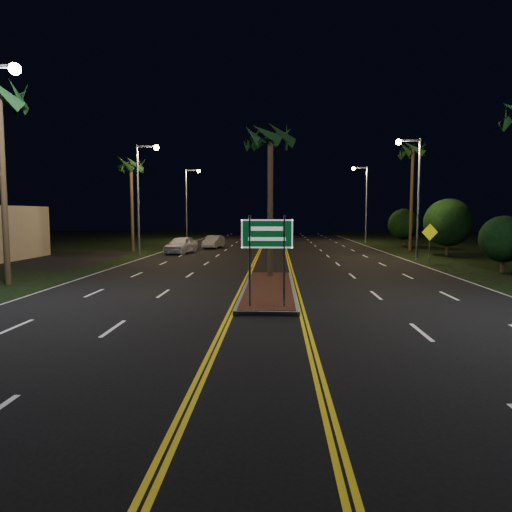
# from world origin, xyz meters

# --- Properties ---
(ground) EXTENTS (120.00, 120.00, 0.00)m
(ground) POSITION_xyz_m (0.00, 0.00, 0.00)
(ground) COLOR black
(ground) RESTS_ON ground
(median_island) EXTENTS (2.25, 10.25, 0.17)m
(median_island) POSITION_xyz_m (0.00, 7.00, 0.08)
(median_island) COLOR gray
(median_island) RESTS_ON ground
(highway_sign) EXTENTS (1.80, 0.08, 3.20)m
(highway_sign) POSITION_xyz_m (0.00, 2.80, 2.40)
(highway_sign) COLOR gray
(highway_sign) RESTS_ON ground
(streetlight_left_mid) EXTENTS (1.91, 0.44, 9.00)m
(streetlight_left_mid) POSITION_xyz_m (-10.61, 24.00, 5.66)
(streetlight_left_mid) COLOR gray
(streetlight_left_mid) RESTS_ON ground
(streetlight_left_far) EXTENTS (1.91, 0.44, 9.00)m
(streetlight_left_far) POSITION_xyz_m (-10.61, 44.00, 5.66)
(streetlight_left_far) COLOR gray
(streetlight_left_far) RESTS_ON ground
(streetlight_right_mid) EXTENTS (1.91, 0.44, 9.00)m
(streetlight_right_mid) POSITION_xyz_m (10.61, 22.00, 5.66)
(streetlight_right_mid) COLOR gray
(streetlight_right_mid) RESTS_ON ground
(streetlight_right_far) EXTENTS (1.91, 0.44, 9.00)m
(streetlight_right_far) POSITION_xyz_m (10.61, 42.00, 5.66)
(streetlight_right_far) COLOR gray
(streetlight_right_far) RESTS_ON ground
(palm_median) EXTENTS (2.40, 2.40, 8.30)m
(palm_median) POSITION_xyz_m (0.00, 10.50, 7.28)
(palm_median) COLOR #382819
(palm_median) RESTS_ON ground
(palm_left_far) EXTENTS (2.40, 2.40, 8.80)m
(palm_left_far) POSITION_xyz_m (-12.80, 28.00, 7.75)
(palm_left_far) COLOR #382819
(palm_left_far) RESTS_ON ground
(palm_right_far) EXTENTS (2.40, 2.40, 10.30)m
(palm_right_far) POSITION_xyz_m (12.80, 30.00, 9.14)
(palm_right_far) COLOR #382819
(palm_right_far) RESTS_ON ground
(shrub_near) EXTENTS (2.70, 2.70, 3.30)m
(shrub_near) POSITION_xyz_m (13.50, 14.00, 1.95)
(shrub_near) COLOR #382819
(shrub_near) RESTS_ON ground
(shrub_mid) EXTENTS (3.78, 3.78, 4.62)m
(shrub_mid) POSITION_xyz_m (14.00, 24.00, 2.73)
(shrub_mid) COLOR #382819
(shrub_mid) RESTS_ON ground
(shrub_far) EXTENTS (3.24, 3.24, 3.96)m
(shrub_far) POSITION_xyz_m (13.80, 36.00, 2.34)
(shrub_far) COLOR #382819
(shrub_far) RESTS_ON ground
(car_near) EXTENTS (3.11, 5.56, 1.75)m
(car_near) POSITION_xyz_m (-7.90, 25.88, 0.88)
(car_near) COLOR white
(car_near) RESTS_ON ground
(car_far) EXTENTS (2.54, 4.66, 1.47)m
(car_far) POSITION_xyz_m (-6.00, 32.51, 0.74)
(car_far) COLOR #B0B0BA
(car_far) RESTS_ON ground
(warning_sign) EXTENTS (1.14, 0.22, 2.73)m
(warning_sign) POSITION_xyz_m (10.80, 18.58, 1.80)
(warning_sign) COLOR gray
(warning_sign) RESTS_ON ground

